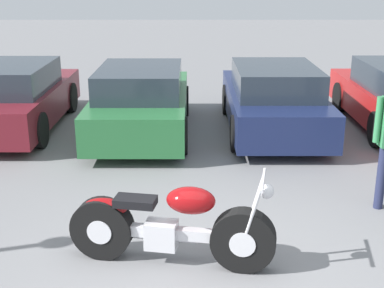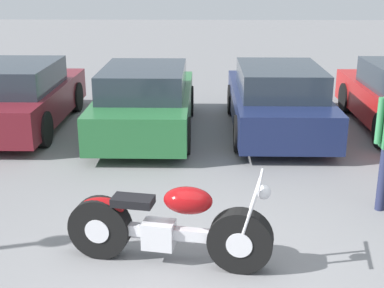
{
  "view_description": "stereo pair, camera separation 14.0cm",
  "coord_description": "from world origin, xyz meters",
  "px_view_note": "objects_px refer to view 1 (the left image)",
  "views": [
    {
      "loc": [
        -0.09,
        -4.78,
        3.03
      ],
      "look_at": [
        -0.09,
        1.9,
        0.85
      ],
      "focal_mm": 50.0,
      "sensor_mm": 36.0,
      "label": 1
    },
    {
      "loc": [
        0.05,
        -4.78,
        3.03
      ],
      "look_at": [
        -0.09,
        1.9,
        0.85
      ],
      "focal_mm": 50.0,
      "sensor_mm": 36.0,
      "label": 2
    }
  ],
  "objects_px": {
    "parked_car_green": "(142,102)",
    "parked_car_maroon": "(15,98)",
    "motorcycle": "(170,227)",
    "parked_car_navy": "(273,100)"
  },
  "relations": [
    {
      "from": "parked_car_green",
      "to": "parked_car_maroon",
      "type": "bearing_deg",
      "value": 172.54
    },
    {
      "from": "parked_car_green",
      "to": "motorcycle",
      "type": "bearing_deg",
      "value": -81.43
    },
    {
      "from": "parked_car_green",
      "to": "parked_car_navy",
      "type": "relative_size",
      "value": 1.0
    },
    {
      "from": "parked_car_maroon",
      "to": "parked_car_green",
      "type": "distance_m",
      "value": 2.56
    },
    {
      "from": "motorcycle",
      "to": "parked_car_maroon",
      "type": "bearing_deg",
      "value": 122.35
    },
    {
      "from": "parked_car_maroon",
      "to": "parked_car_navy",
      "type": "bearing_deg",
      "value": -2.07
    },
    {
      "from": "parked_car_green",
      "to": "parked_car_navy",
      "type": "bearing_deg",
      "value": 3.35
    },
    {
      "from": "motorcycle",
      "to": "parked_car_green",
      "type": "distance_m",
      "value": 4.89
    },
    {
      "from": "motorcycle",
      "to": "parked_car_maroon",
      "type": "xyz_separation_m",
      "value": [
        -3.27,
        5.16,
        0.2
      ]
    },
    {
      "from": "parked_car_navy",
      "to": "parked_car_maroon",
      "type": "bearing_deg",
      "value": 177.93
    }
  ]
}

